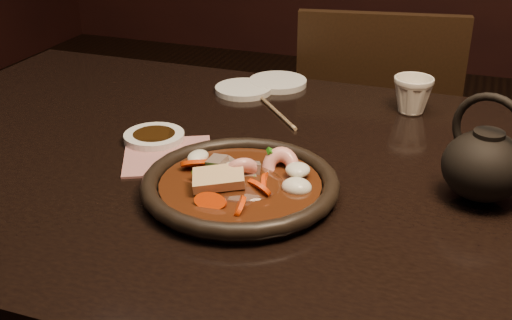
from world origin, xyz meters
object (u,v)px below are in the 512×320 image
(table, at_px, (292,210))
(plate, at_px, (240,185))
(chair, at_px, (371,149))
(tea_cup, at_px, (413,94))
(teapot, at_px, (485,162))

(table, xyz_separation_m, plate, (-0.05, -0.11, 0.09))
(table, xyz_separation_m, chair, (0.02, 0.70, -0.19))
(chair, xyz_separation_m, tea_cup, (0.13, -0.38, 0.31))
(tea_cup, bearing_deg, chair, 108.69)
(table, relative_size, tea_cup, 20.41)
(tea_cup, height_order, teapot, teapot)
(table, bearing_deg, chair, 88.71)
(teapot, bearing_deg, tea_cup, 135.49)
(table, distance_m, plate, 0.15)
(chair, distance_m, tea_cup, 0.51)
(table, xyz_separation_m, tea_cup, (0.15, 0.32, 0.12))
(chair, height_order, tea_cup, chair)
(plate, height_order, teapot, teapot)
(plate, height_order, tea_cup, tea_cup)
(tea_cup, distance_m, teapot, 0.35)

